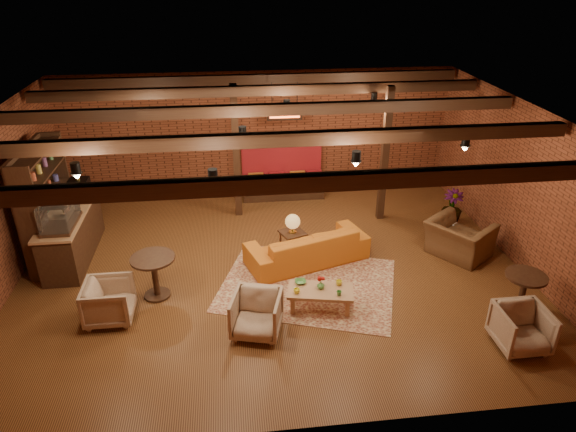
{
  "coord_description": "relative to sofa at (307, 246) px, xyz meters",
  "views": [
    {
      "loc": [
        -0.74,
        -8.83,
        5.68
      ],
      "look_at": [
        0.34,
        0.2,
        1.09
      ],
      "focal_mm": 32.0,
      "sensor_mm": 36.0,
      "label": 1
    }
  ],
  "objects": [
    {
      "name": "wall_front",
      "position": [
        -0.73,
        -4.22,
        1.24
      ],
      "size": [
        10.0,
        0.02,
        3.2
      ],
      "primitive_type": "cube",
      "color": "brown",
      "rests_on": "ground"
    },
    {
      "name": "side_table_book",
      "position": [
        3.26,
        0.39,
        0.05
      ],
      "size": [
        0.51,
        0.51,
        0.47
      ],
      "rotation": [
        0.0,
        0.0,
        0.32
      ],
      "color": "black",
      "rests_on": "floor"
    },
    {
      "name": "floor",
      "position": [
        -0.73,
        -0.22,
        -0.36
      ],
      "size": [
        10.0,
        10.0,
        0.0
      ],
      "primitive_type": "plane",
      "color": "#391E0E",
      "rests_on": "ground"
    },
    {
      "name": "armchair_right",
      "position": [
        3.21,
        -0.13,
        0.16
      ],
      "size": [
        1.34,
        1.43,
        1.05
      ],
      "primitive_type": "imported",
      "rotation": [
        0.0,
        0.0,
        2.2
      ],
      "color": "brown",
      "rests_on": "floor"
    },
    {
      "name": "sofa",
      "position": [
        0.0,
        0.0,
        0.0
      ],
      "size": [
        2.67,
        1.71,
        0.73
      ],
      "primitive_type": "imported",
      "rotation": [
        0.0,
        0.0,
        3.46
      ],
      "color": "#BD621A",
      "rests_on": "floor"
    },
    {
      "name": "shelving_hutch",
      "position": [
        -5.23,
        0.88,
        0.84
      ],
      "size": [
        0.52,
        2.0,
        2.4
      ],
      "primitive_type": null,
      "color": "black",
      "rests_on": "ground"
    },
    {
      "name": "armchair_far",
      "position": [
        3.02,
        -3.01,
        0.04
      ],
      "size": [
        0.79,
        0.74,
        0.8
      ],
      "primitive_type": "imported",
      "rotation": [
        0.0,
        0.0,
        0.01
      ],
      "color": "beige",
      "rests_on": "floor"
    },
    {
      "name": "post_left",
      "position": [
        -1.33,
        2.38,
        1.24
      ],
      "size": [
        0.16,
        0.16,
        3.2
      ],
      "primitive_type": "cube",
      "color": "black",
      "rests_on": "ground"
    },
    {
      "name": "plant_tall",
      "position": [
        3.67,
        1.32,
        0.88
      ],
      "size": [
        1.73,
        1.73,
        2.49
      ],
      "primitive_type": "imported",
      "rotation": [
        0.0,
        0.0,
        -0.29
      ],
      "color": "#4C7F4C",
      "rests_on": "floor"
    },
    {
      "name": "ceiling",
      "position": [
        -0.73,
        -0.22,
        2.84
      ],
      "size": [
        10.0,
        8.0,
        0.02
      ],
      "primitive_type": "cube",
      "color": "black",
      "rests_on": "wall_back"
    },
    {
      "name": "wall_right",
      "position": [
        4.27,
        -0.22,
        1.24
      ],
      "size": [
        0.02,
        8.0,
        3.2
      ],
      "primitive_type": "cube",
      "color": "brown",
      "rests_on": "ground"
    },
    {
      "name": "post_right",
      "position": [
        2.07,
        1.78,
        1.24
      ],
      "size": [
        0.16,
        0.16,
        3.2
      ],
      "primitive_type": "cube",
      "color": "black",
      "rests_on": "ground"
    },
    {
      "name": "round_table_left",
      "position": [
        -2.97,
        -0.89,
        0.21
      ],
      "size": [
        0.81,
        0.81,
        0.84
      ],
      "color": "black",
      "rests_on": "floor"
    },
    {
      "name": "ceiling_pipe",
      "position": [
        -0.73,
        1.38,
        2.49
      ],
      "size": [
        9.6,
        0.12,
        0.12
      ],
      "primitive_type": "cylinder",
      "rotation": [
        0.0,
        1.57,
        0.0
      ],
      "color": "black",
      "rests_on": "ceiling"
    },
    {
      "name": "ceiling_spotlights",
      "position": [
        -0.73,
        -0.22,
        2.5
      ],
      "size": [
        6.4,
        4.4,
        0.28
      ],
      "primitive_type": null,
      "color": "black",
      "rests_on": "ceiling"
    },
    {
      "name": "banquette",
      "position": [
        -0.13,
        3.33,
        0.14
      ],
      "size": [
        2.1,
        0.7,
        1.0
      ],
      "primitive_type": null,
      "color": "maroon",
      "rests_on": "ground"
    },
    {
      "name": "armchair_a",
      "position": [
        -3.69,
        -1.49,
        0.04
      ],
      "size": [
        0.74,
        0.79,
        0.81
      ],
      "primitive_type": "imported",
      "rotation": [
        0.0,
        0.0,
        1.57
      ],
      "color": "beige",
      "rests_on": "floor"
    },
    {
      "name": "side_table_lamp",
      "position": [
        -0.27,
        0.24,
        0.38
      ],
      "size": [
        0.61,
        0.61,
        0.98
      ],
      "rotation": [
        0.0,
        0.0,
        0.37
      ],
      "color": "black",
      "rests_on": "floor"
    },
    {
      "name": "round_table_right",
      "position": [
        3.46,
        -2.21,
        0.18
      ],
      "size": [
        0.7,
        0.7,
        0.82
      ],
      "color": "black",
      "rests_on": "floor"
    },
    {
      "name": "service_counter",
      "position": [
        -4.83,
        0.78,
        0.44
      ],
      "size": [
        0.8,
        2.5,
        1.6
      ],
      "primitive_type": null,
      "color": "black",
      "rests_on": "ground"
    },
    {
      "name": "service_sign",
      "position": [
        -0.13,
        2.88,
        1.99
      ],
      "size": [
        0.86,
        0.06,
        0.3
      ],
      "primitive_type": "cube",
      "color": "#F04C18",
      "rests_on": "ceiling"
    },
    {
      "name": "ceiling_beams",
      "position": [
        -0.73,
        -0.22,
        2.72
      ],
      "size": [
        9.8,
        6.4,
        0.22
      ],
      "primitive_type": null,
      "color": "black",
      "rests_on": "ceiling"
    },
    {
      "name": "coffee_table",
      "position": [
        -0.02,
        -1.61,
        -0.01
      ],
      "size": [
        1.25,
        0.8,
        0.65
      ],
      "rotation": [
        0.0,
        0.0,
        -0.2
      ],
      "color": "#A2744C",
      "rests_on": "floor"
    },
    {
      "name": "rug",
      "position": [
        -0.11,
        -0.87,
        -0.36
      ],
      "size": [
        3.88,
        3.4,
        0.01
      ],
      "primitive_type": "cube",
      "rotation": [
        0.0,
        0.0,
        -0.33
      ],
      "color": "maroon",
      "rests_on": "floor"
    },
    {
      "name": "plant_counter",
      "position": [
        -4.73,
        0.98,
        0.86
      ],
      "size": [
        0.35,
        0.39,
        0.3
      ],
      "primitive_type": "imported",
      "color": "#337F33",
      "rests_on": "service_counter"
    },
    {
      "name": "armchair_b",
      "position": [
        -1.18,
        -2.15,
        0.04
      ],
      "size": [
        0.95,
        0.92,
        0.81
      ],
      "primitive_type": "imported",
      "rotation": [
        0.0,
        0.0,
        -0.26
      ],
      "color": "beige",
      "rests_on": "floor"
    },
    {
      "name": "wall_back",
      "position": [
        -0.73,
        3.78,
        1.24
      ],
      "size": [
        10.0,
        0.02,
        3.2
      ],
      "primitive_type": "cube",
      "color": "brown",
      "rests_on": "ground"
    }
  ]
}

